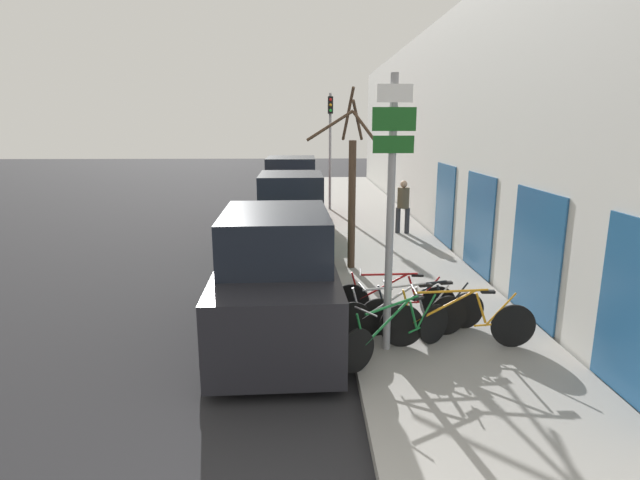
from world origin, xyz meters
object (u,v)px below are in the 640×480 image
(parked_car_0, at_px, (277,279))
(traffic_light, at_px, (330,136))
(bicycle_3, at_px, (423,310))
(bicycle_4, at_px, (395,299))
(bicycle_0, at_px, (398,333))
(pedestrian_near, at_px, (403,203))
(parked_car_2, at_px, (291,192))
(parked_car_1, at_px, (291,220))
(bicycle_2, at_px, (401,315))
(street_tree, at_px, (351,188))
(signpost, at_px, (391,205))
(bicycle_1, at_px, (458,322))

(parked_car_0, height_order, traffic_light, traffic_light)
(bicycle_3, bearing_deg, bicycle_4, 24.01)
(bicycle_4, bearing_deg, bicycle_0, 178.13)
(pedestrian_near, bearing_deg, parked_car_2, 154.81)
(parked_car_0, distance_m, parked_car_1, 5.13)
(bicycle_3, bearing_deg, bicycle_2, 112.18)
(bicycle_4, relative_size, parked_car_1, 0.50)
(parked_car_1, height_order, street_tree, street_tree)
(signpost, bearing_deg, pedestrian_near, 77.74)
(bicycle_2, xyz_separation_m, parked_car_1, (-1.87, 5.69, 0.47))
(parked_car_0, xyz_separation_m, parked_car_1, (0.09, 5.13, 0.04))
(bicycle_1, relative_size, bicycle_4, 1.12)
(bicycle_2, height_order, bicycle_4, bicycle_2)
(parked_car_0, bearing_deg, parked_car_2, 87.95)
(pedestrian_near, bearing_deg, parked_car_1, -132.75)
(bicycle_1, relative_size, traffic_light, 0.52)
(pedestrian_near, bearing_deg, signpost, -87.96)
(traffic_light, bearing_deg, parked_car_0, -96.83)
(bicycle_3, bearing_deg, pedestrian_near, -17.71)
(bicycle_1, height_order, street_tree, street_tree)
(signpost, relative_size, parked_car_0, 0.86)
(bicycle_3, height_order, parked_car_2, parked_car_2)
(bicycle_1, relative_size, parked_car_2, 0.53)
(parked_car_1, bearing_deg, parked_car_0, -92.28)
(signpost, distance_m, traffic_light, 12.91)
(street_tree, bearing_deg, parked_car_0, -113.14)
(bicycle_3, bearing_deg, parked_car_2, 3.51)
(parked_car_2, xyz_separation_m, traffic_light, (1.49, 1.72, 1.97))
(bicycle_4, xyz_separation_m, parked_car_0, (-2.00, -0.24, 0.45))
(signpost, xyz_separation_m, parked_car_2, (-1.74, 11.17, -1.28))
(bicycle_0, xyz_separation_m, bicycle_1, (0.96, 0.32, 0.02))
(bicycle_1, distance_m, bicycle_4, 1.35)
(bicycle_2, xyz_separation_m, parked_car_0, (-1.96, 0.56, 0.43))
(bicycle_4, bearing_deg, parked_car_2, 17.94)
(bicycle_2, height_order, parked_car_2, parked_car_2)
(bicycle_3, height_order, traffic_light, traffic_light)
(traffic_light, bearing_deg, parked_car_1, -101.11)
(bicycle_2, height_order, traffic_light, traffic_light)
(bicycle_2, distance_m, pedestrian_near, 8.05)
(parked_car_0, relative_size, street_tree, 1.11)
(parked_car_1, xyz_separation_m, parked_car_2, (-0.14, 5.11, 0.06))
(signpost, height_order, bicycle_3, signpost)
(signpost, height_order, bicycle_0, signpost)
(pedestrian_near, bearing_deg, bicycle_1, -80.70)
(bicycle_4, height_order, parked_car_0, parked_car_0)
(parked_car_2, bearing_deg, signpost, -81.08)
(bicycle_2, distance_m, bicycle_3, 0.48)
(signpost, height_order, parked_car_1, signpost)
(bicycle_3, distance_m, pedestrian_near, 7.74)
(bicycle_0, xyz_separation_m, traffic_light, (-0.36, 13.16, 2.51))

